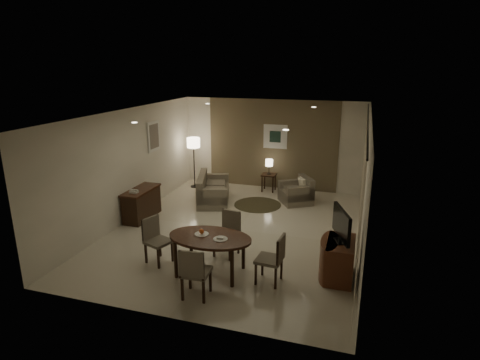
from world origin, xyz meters
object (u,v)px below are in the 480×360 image
(chair_far, at_px, (226,235))
(side_table, at_px, (269,182))
(dining_table, at_px, (210,255))
(armchair, at_px, (296,190))
(tv_cabinet, at_px, (340,260))
(chair_left, at_px, (159,241))
(floor_lamp, at_px, (194,163))
(sofa, at_px, (213,188))
(chair_near, at_px, (196,271))
(chair_right, at_px, (269,259))
(console_desk, at_px, (142,204))

(chair_far, distance_m, side_table, 4.36)
(dining_table, xyz_separation_m, armchair, (0.85, 4.30, -0.00))
(tv_cabinet, relative_size, chair_left, 1.01)
(chair_left, distance_m, floor_lamp, 4.94)
(chair_left, height_order, armchair, chair_left)
(armchair, bearing_deg, chair_left, -56.16)
(chair_left, bearing_deg, sofa, 24.16)
(sofa, height_order, armchair, sofa)
(tv_cabinet, relative_size, chair_near, 0.99)
(side_table, bearing_deg, floor_lamp, -173.13)
(armchair, bearing_deg, chair_right, -28.00)
(console_desk, relative_size, chair_left, 1.35)
(chair_far, height_order, floor_lamp, floor_lamp)
(chair_near, bearing_deg, armchair, -102.72)
(tv_cabinet, distance_m, chair_right, 1.30)
(armchair, xyz_separation_m, floor_lamp, (-3.26, 0.54, 0.41))
(chair_near, relative_size, chair_left, 1.02)
(tv_cabinet, distance_m, chair_left, 3.41)
(dining_table, bearing_deg, floor_lamp, 116.46)
(chair_far, bearing_deg, chair_right, -24.47)
(chair_left, bearing_deg, chair_near, -106.85)
(chair_near, bearing_deg, dining_table, -89.60)
(console_desk, bearing_deg, chair_left, -52.13)
(chair_near, height_order, side_table, chair_near)
(chair_left, height_order, side_table, chair_left)
(chair_near, xyz_separation_m, chair_far, (-0.01, 1.54, -0.01))
(console_desk, height_order, dining_table, console_desk)
(console_desk, bearing_deg, floor_lamp, 85.81)
(console_desk, height_order, chair_near, chair_near)
(dining_table, relative_size, floor_lamp, 0.99)
(chair_far, height_order, armchair, chair_far)
(dining_table, bearing_deg, sofa, 109.98)
(dining_table, bearing_deg, console_desk, 142.06)
(console_desk, distance_m, floor_lamp, 2.84)
(chair_far, relative_size, side_table, 1.69)
(chair_left, bearing_deg, armchair, -4.77)
(chair_right, height_order, floor_lamp, floor_lamp)
(tv_cabinet, bearing_deg, sofa, 138.67)
(console_desk, distance_m, tv_cabinet, 5.11)
(armchair, relative_size, floor_lamp, 0.52)
(chair_left, relative_size, chair_right, 0.99)
(chair_far, height_order, chair_right, chair_right)
(tv_cabinet, relative_size, chair_right, 1.00)
(dining_table, distance_m, chair_left, 1.10)
(chair_right, bearing_deg, floor_lamp, -139.37)
(chair_near, distance_m, sofa, 4.73)
(chair_left, relative_size, floor_lamp, 0.57)
(side_table, bearing_deg, chair_left, -101.16)
(chair_near, distance_m, chair_left, 1.45)
(chair_left, height_order, chair_right, chair_right)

